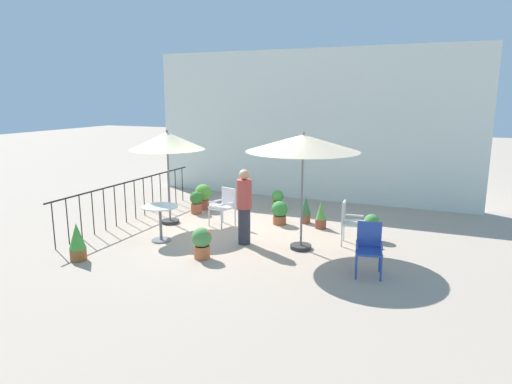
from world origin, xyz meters
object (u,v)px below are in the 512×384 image
object	(u,v)px
potted_plant_3	(372,225)
potted_plant_7	(77,242)
potted_plant_1	(321,215)
potted_plant_0	(196,202)
potted_plant_4	(203,195)
standing_person	(244,206)
patio_chair_2	(369,246)
cafe_table_0	(160,217)
potted_plant_6	(278,199)
potted_plant_8	(306,209)
patio_umbrella_0	(167,142)
patio_umbrella_1	(303,144)
potted_plant_2	(280,212)
patio_chair_0	(349,220)
potted_plant_5	(202,242)
patio_chair_1	(225,204)

from	to	relation	value
potted_plant_3	potted_plant_7	size ratio (longest dim) A/B	0.77
potted_plant_1	potted_plant_3	world-z (taller)	potted_plant_1
potted_plant_7	potted_plant_0	bearing A→B (deg)	86.46
potted_plant_1	potted_plant_4	distance (m)	3.52
standing_person	potted_plant_7	bearing A→B (deg)	-139.00
potted_plant_3	patio_chair_2	bearing A→B (deg)	-82.24
cafe_table_0	potted_plant_6	size ratio (longest dim) A/B	1.39
potted_plant_7	potted_plant_8	world-z (taller)	potted_plant_7
patio_umbrella_0	patio_chair_2	world-z (taller)	patio_umbrella_0
potted_plant_6	patio_umbrella_1	bearing A→B (deg)	-60.99
patio_umbrella_1	standing_person	bearing A→B (deg)	-172.11
patio_umbrella_0	potted_plant_2	bearing A→B (deg)	21.35
patio_umbrella_0	patio_chair_0	distance (m)	4.65
cafe_table_0	potted_plant_0	world-z (taller)	cafe_table_0
patio_umbrella_0	potted_plant_8	world-z (taller)	patio_umbrella_0
potted_plant_4	potted_plant_7	xyz separation A→B (m)	(-0.21, -4.45, -0.04)
cafe_table_0	potted_plant_1	xyz separation A→B (m)	(2.93, 2.31, -0.22)
potted_plant_1	potted_plant_4	size ratio (longest dim) A/B	0.94
potted_plant_7	patio_umbrella_0	bearing A→B (deg)	87.24
potted_plant_1	potted_plant_5	xyz separation A→B (m)	(-1.56, -2.92, 0.02)
patio_chair_0	standing_person	distance (m)	2.23
potted_plant_6	potted_plant_2	bearing A→B (deg)	-67.59
patio_umbrella_1	patio_chair_2	bearing A→B (deg)	-28.74
potted_plant_6	patio_chair_1	bearing A→B (deg)	-108.83
potted_plant_0	standing_person	xyz separation A→B (m)	(2.25, -1.83, 0.50)
patio_umbrella_0	patio_chair_2	distance (m)	5.47
potted_plant_3	potted_plant_6	bearing A→B (deg)	149.34
patio_umbrella_0	potted_plant_7	xyz separation A→B (m)	(-0.14, -2.91, -1.64)
patio_umbrella_0	potted_plant_3	bearing A→B (deg)	7.37
patio_umbrella_0	potted_plant_4	xyz separation A→B (m)	(0.07, 1.54, -1.60)
potted_plant_2	potted_plant_5	bearing A→B (deg)	-100.69
cafe_table_0	patio_chair_1	distance (m)	1.79
potted_plant_3	potted_plant_7	distance (m)	6.07
potted_plant_3	potted_plant_6	size ratio (longest dim) A/B	1.02
patio_umbrella_0	patio_chair_0	size ratio (longest dim) A/B	2.51
potted_plant_4	potted_plant_8	size ratio (longest dim) A/B	1.05
potted_plant_1	potted_plant_7	bearing A→B (deg)	-133.00
potted_plant_8	potted_plant_6	bearing A→B (deg)	139.07
potted_plant_2	potted_plant_8	distance (m)	0.66
potted_plant_1	potted_plant_0	bearing A→B (deg)	179.16
patio_umbrella_0	patio_chair_1	size ratio (longest dim) A/B	2.53
potted_plant_3	potted_plant_4	world-z (taller)	potted_plant_4
patio_umbrella_1	patio_chair_0	size ratio (longest dim) A/B	2.63
potted_plant_5	potted_plant_7	bearing A→B (deg)	-154.01
potted_plant_3	potted_plant_5	world-z (taller)	potted_plant_5
patio_umbrella_1	patio_chair_0	world-z (taller)	patio_umbrella_1
potted_plant_6	potted_plant_8	bearing A→B (deg)	-40.93
potted_plant_0	potted_plant_4	xyz separation A→B (m)	(-0.04, 0.45, 0.09)
patio_chair_2	potted_plant_6	bearing A→B (deg)	129.99
potted_plant_7	potted_plant_8	distance (m)	5.33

